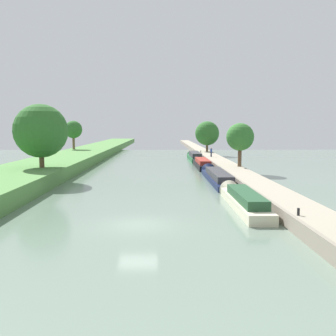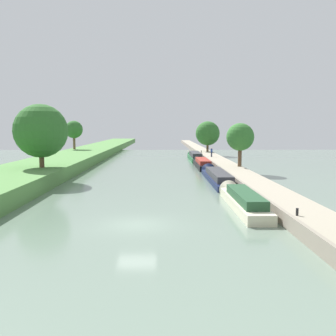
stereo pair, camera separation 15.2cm
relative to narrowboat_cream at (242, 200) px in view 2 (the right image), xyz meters
name	(u,v)px [view 2 (the right image)]	position (x,y,z in m)	size (l,w,h in m)	color
ground_plane	(137,224)	(-7.90, -5.31, -0.57)	(160.00, 160.00, 0.00)	slate
right_towpath	(307,217)	(3.10, -5.31, -0.11)	(3.06, 260.00, 0.93)	#9E937F
stone_quay	(281,216)	(1.45, -5.31, -0.08)	(0.25, 260.00, 0.98)	gray
narrowboat_cream	(242,200)	(0.00, 0.00, 0.00)	(1.87, 12.17, 1.92)	beige
narrowboat_navy	(216,176)	(0.07, 14.59, -0.06)	(2.11, 15.93, 2.00)	#141E42
narrowboat_black	(202,163)	(-0.07, 29.44, 0.00)	(1.97, 12.73, 1.93)	black
narrowboat_green	(195,157)	(-0.06, 42.75, 0.06)	(2.05, 14.19, 2.18)	#1E6033
tree_rightbank_midnear	(240,137)	(4.19, 21.47, 4.31)	(3.71, 3.71, 5.85)	brown
tree_rightbank_midfar	(208,133)	(3.60, 53.22, 4.30)	(5.24, 5.24, 6.57)	brown
tree_leftbank_downstream	(41,131)	(-20.10, 14.27, 5.22)	(6.10, 6.10, 7.24)	brown
tree_leftbank_upstream	(74,130)	(-24.72, 50.18, 5.12)	(3.66, 3.66, 5.96)	brown
person_walking	(212,152)	(2.55, 38.22, 1.23)	(0.34, 0.34, 1.66)	#282D42
mooring_bollard_near	(297,212)	(1.87, -6.90, 0.58)	(0.16, 0.16, 0.45)	black
mooring_bollard_far	(201,152)	(1.87, 49.51, 0.58)	(0.16, 0.16, 0.45)	black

